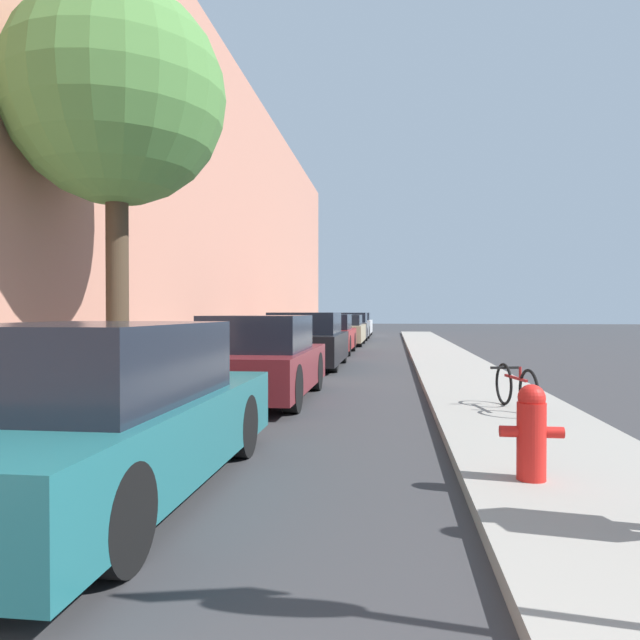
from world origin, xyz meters
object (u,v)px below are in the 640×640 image
at_px(parked_car_black, 307,342).
at_px(parked_car_red, 329,335).
at_px(parked_car_maroon, 260,360).
at_px(fire_hydrant, 531,431).
at_px(bicycle, 515,387).
at_px(parked_car_white, 356,325).
at_px(parked_car_champagne, 343,330).
at_px(parked_car_teal, 97,415).
at_px(parked_car_grey, 352,327).
at_px(street_tree_near, 116,98).

xyz_separation_m(parked_car_black, parked_car_red, (0.02, 5.23, -0.02)).
distance_m(parked_car_maroon, fire_hydrant, 5.77).
bearing_deg(bicycle, parked_car_white, 87.60).
bearing_deg(parked_car_champagne, parked_car_teal, -90.27).
distance_m(parked_car_maroon, bicycle, 4.08).
distance_m(parked_car_teal, bicycle, 5.64).
relative_size(parked_car_teal, parked_car_champagne, 0.99).
height_order(parked_car_champagne, fire_hydrant, parked_car_champagne).
height_order(parked_car_teal, parked_car_champagne, parked_car_teal).
distance_m(parked_car_black, parked_car_white, 21.35).
height_order(fire_hydrant, bicycle, fire_hydrant).
xyz_separation_m(parked_car_champagne, fire_hydrant, (3.33, -21.16, -0.14)).
relative_size(parked_car_black, parked_car_grey, 0.96).
bearing_deg(parked_car_white, parked_car_red, -89.93).
relative_size(parked_car_maroon, parked_car_grey, 0.91).
relative_size(parked_car_maroon, bicycle, 2.75).
distance_m(parked_car_grey, parked_car_white, 5.59).
xyz_separation_m(parked_car_teal, fire_hydrant, (3.43, 0.48, -0.13)).
bearing_deg(fire_hydrant, parked_car_white, 96.05).
bearing_deg(parked_car_white, bicycle, -82.09).
bearing_deg(street_tree_near, parked_car_red, 82.43).
bearing_deg(parked_car_teal, street_tree_near, 113.89).
bearing_deg(parked_car_champagne, parked_car_white, 90.30).
bearing_deg(fire_hydrant, parked_car_teal, -171.96).
bearing_deg(parked_car_teal, parked_car_red, 89.77).
xyz_separation_m(parked_car_black, parked_car_white, (0.00, 21.35, 0.01)).
bearing_deg(parked_car_grey, parked_car_champagne, -90.66).
distance_m(parked_car_black, parked_car_champagne, 10.54).
relative_size(parked_car_white, street_tree_near, 0.67).
xyz_separation_m(parked_car_black, fire_hydrant, (3.39, -10.61, -0.17)).
height_order(parked_car_white, fire_hydrant, parked_car_white).
relative_size(parked_car_black, parked_car_champagne, 0.98).
distance_m(parked_car_teal, parked_car_black, 11.10).
bearing_deg(parked_car_black, parked_car_teal, -90.22).
bearing_deg(parked_car_white, parked_car_maroon, -89.82).
bearing_deg(bicycle, parked_car_champagne, 92.14).
height_order(parked_car_champagne, bicycle, parked_car_champagne).
height_order(parked_car_red, street_tree_near, street_tree_near).
xyz_separation_m(parked_car_red, parked_car_white, (-0.02, 16.12, 0.03)).
bearing_deg(parked_car_black, parked_car_champagne, 89.68).
relative_size(street_tree_near, bicycle, 4.08).
bearing_deg(bicycle, parked_car_black, 108.73).
bearing_deg(parked_car_champagne, street_tree_near, -95.46).
height_order(parked_car_maroon, fire_hydrant, parked_car_maroon).
xyz_separation_m(parked_car_champagne, parked_car_grey, (0.06, 5.22, 0.04)).
height_order(parked_car_teal, parked_car_grey, parked_car_grey).
bearing_deg(parked_car_white, parked_car_black, -90.01).
relative_size(parked_car_champagne, parked_car_white, 1.09).
bearing_deg(bicycle, fire_hydrant, -109.65).
bearing_deg(parked_car_champagne, parked_car_black, -90.32).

